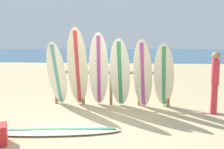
# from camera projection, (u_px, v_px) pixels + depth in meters

# --- Properties ---
(ground_plane) EXTENTS (120.00, 120.00, 0.00)m
(ground_plane) POSITION_uv_depth(u_px,v_px,m) (93.00, 124.00, 5.41)
(ground_plane) COLOR tan
(ocean_water) EXTENTS (120.00, 80.00, 0.01)m
(ocean_water) POSITION_uv_depth(u_px,v_px,m) (133.00, 52.00, 62.66)
(ocean_water) COLOR navy
(ocean_water) RESTS_ON ground
(surfboard_rack) EXTENTS (3.50, 0.09, 1.13)m
(surfboard_rack) POSITION_uv_depth(u_px,v_px,m) (111.00, 82.00, 7.09)
(surfboard_rack) COLOR olive
(surfboard_rack) RESTS_ON ground
(surfboard_leaning_far_left) EXTENTS (0.55, 0.89, 1.91)m
(surfboard_leaning_far_left) POSITION_uv_depth(u_px,v_px,m) (57.00, 74.00, 6.85)
(surfboard_leaning_far_left) COLOR white
(surfboard_leaning_far_left) RESTS_ON ground
(surfboard_leaning_left) EXTENTS (0.65, 0.88, 2.28)m
(surfboard_leaning_left) POSITION_uv_depth(u_px,v_px,m) (78.00, 68.00, 6.77)
(surfboard_leaning_left) COLOR beige
(surfboard_leaning_left) RESTS_ON ground
(surfboard_leaning_center_left) EXTENTS (0.66, 0.84, 2.15)m
(surfboard_leaning_center_left) POSITION_uv_depth(u_px,v_px,m) (99.00, 70.00, 6.82)
(surfboard_leaning_center_left) COLOR white
(surfboard_leaning_center_left) RESTS_ON ground
(surfboard_leaning_center) EXTENTS (0.61, 0.89, 1.99)m
(surfboard_leaning_center) POSITION_uv_depth(u_px,v_px,m) (120.00, 74.00, 6.64)
(surfboard_leaning_center) COLOR white
(surfboard_leaning_center) RESTS_ON ground
(surfboard_leaning_center_right) EXTENTS (0.64, 0.73, 1.95)m
(surfboard_leaning_center_right) POSITION_uv_depth(u_px,v_px,m) (143.00, 75.00, 6.59)
(surfboard_leaning_center_right) COLOR beige
(surfboard_leaning_center_right) RESTS_ON ground
(surfboard_leaning_right) EXTENTS (0.70, 1.02, 1.86)m
(surfboard_leaning_right) POSITION_uv_depth(u_px,v_px,m) (164.00, 76.00, 6.59)
(surfboard_leaning_right) COLOR silver
(surfboard_leaning_right) RESTS_ON ground
(surfboard_lying_on_sand) EXTENTS (2.89, 0.98, 0.08)m
(surfboard_lying_on_sand) POSITION_uv_depth(u_px,v_px,m) (52.00, 131.00, 4.91)
(surfboard_lying_on_sand) COLOR beige
(surfboard_lying_on_sand) RESTS_ON ground
(beachgoer_standing) EXTENTS (0.22, 0.29, 1.63)m
(beachgoer_standing) POSITION_uv_depth(u_px,v_px,m) (215.00, 80.00, 6.18)
(beachgoer_standing) COLOR #D8333F
(beachgoer_standing) RESTS_ON ground
(small_boat_offshore) EXTENTS (1.17, 2.71, 0.71)m
(small_boat_offshore) POSITION_uv_depth(u_px,v_px,m) (139.00, 54.00, 40.82)
(small_boat_offshore) COLOR #333842
(small_boat_offshore) RESTS_ON ocean_water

